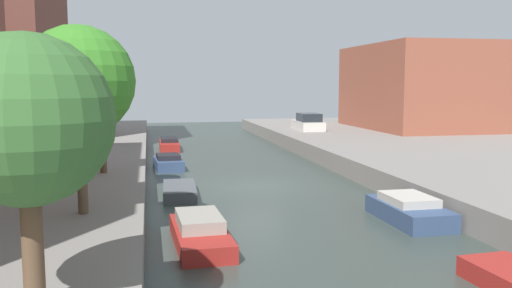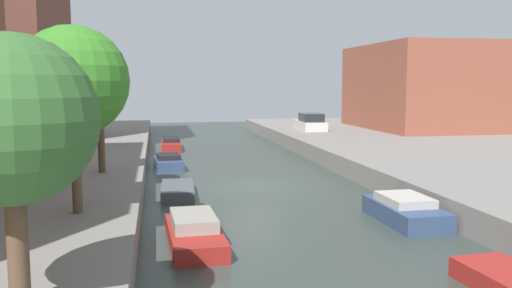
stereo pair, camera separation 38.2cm
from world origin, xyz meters
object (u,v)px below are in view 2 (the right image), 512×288
(moored_boat_right_2, at_px, (405,211))
(moored_boat_left_3, at_px, (177,190))
(street_tree_0, at_px, (11,121))
(parked_car, at_px, (310,123))
(low_block_right, at_px, (425,87))
(moored_boat_left_4, at_px, (169,162))
(street_tree_1, at_px, (73,82))
(moored_boat_left_5, at_px, (171,144))
(street_tree_2, at_px, (99,87))
(moored_boat_left_2, at_px, (194,232))

(moored_boat_right_2, bearing_deg, moored_boat_left_3, 142.20)
(street_tree_0, relative_size, parked_car, 1.04)
(low_block_right, xyz_separation_m, parked_car, (-9.99, 0.15, -2.93))
(moored_boat_left_4, distance_m, moored_boat_right_2, 15.32)
(parked_car, xyz_separation_m, moored_boat_left_3, (-11.59, -19.16, -1.34))
(moored_boat_left_4, relative_size, moored_boat_right_2, 0.85)
(street_tree_1, bearing_deg, moored_boat_left_3, 64.60)
(moored_boat_left_5, bearing_deg, street_tree_2, -102.11)
(street_tree_0, xyz_separation_m, moored_boat_left_3, (3.15, 13.40, -3.94))
(street_tree_2, bearing_deg, moored_boat_left_5, 77.89)
(moored_boat_left_3, distance_m, moored_boat_left_4, 7.33)
(low_block_right, height_order, street_tree_0, low_block_right)
(street_tree_1, relative_size, moored_boat_left_4, 1.75)
(parked_car, height_order, moored_boat_right_2, parked_car)
(moored_boat_left_5, relative_size, moored_boat_right_2, 1.15)
(street_tree_0, xyz_separation_m, street_tree_1, (0.00, 6.78, 0.66))
(street_tree_1, distance_m, moored_boat_left_3, 8.65)
(street_tree_0, height_order, moored_boat_right_2, street_tree_0)
(parked_car, bearing_deg, street_tree_2, -128.50)
(low_block_right, bearing_deg, moored_boat_right_2, -119.38)
(parked_car, relative_size, moored_boat_left_4, 1.42)
(street_tree_0, distance_m, moored_boat_left_3, 14.32)
(moored_boat_left_3, xyz_separation_m, moored_boat_left_5, (0.20, 16.21, 0.15))
(moored_boat_right_2, bearing_deg, low_block_right, 60.62)
(street_tree_2, xyz_separation_m, moored_boat_right_2, (10.72, -6.51, -4.21))
(parked_car, bearing_deg, moored_boat_left_5, -165.46)
(moored_boat_left_3, bearing_deg, street_tree_1, -115.40)
(moored_boat_left_5, bearing_deg, moored_boat_left_4, -92.53)
(street_tree_0, distance_m, moored_boat_right_2, 13.63)
(moored_boat_left_5, bearing_deg, moored_boat_left_3, -90.70)
(low_block_right, bearing_deg, moored_boat_left_5, -172.52)
(street_tree_1, height_order, street_tree_2, street_tree_1)
(street_tree_2, bearing_deg, street_tree_0, -90.00)
(street_tree_2, distance_m, moored_boat_left_4, 8.46)
(low_block_right, xyz_separation_m, moored_boat_left_2, (-21.38, -26.11, -4.13))
(parked_car, xyz_separation_m, moored_boat_right_2, (-4.02, -25.04, -1.17))
(moored_boat_left_2, bearing_deg, street_tree_1, 172.00)
(low_block_right, xyz_separation_m, moored_boat_left_5, (-21.39, -2.81, -4.13))
(street_tree_0, distance_m, street_tree_2, 14.05)
(street_tree_1, bearing_deg, low_block_right, 46.04)
(street_tree_0, xyz_separation_m, moored_boat_left_4, (2.95, 20.73, -3.80))
(street_tree_0, relative_size, moored_boat_right_2, 1.26)
(moored_boat_left_2, xyz_separation_m, moored_boat_right_2, (7.37, 1.22, 0.03))
(street_tree_0, bearing_deg, moored_boat_left_5, 83.56)
(parked_car, bearing_deg, moored_boat_left_4, -134.89)
(low_block_right, height_order, moored_boat_right_2, low_block_right)
(street_tree_0, relative_size, moored_boat_left_3, 1.38)
(parked_car, bearing_deg, moored_boat_left_2, -113.45)
(street_tree_2, bearing_deg, moored_boat_left_2, -66.58)
(street_tree_0, distance_m, moored_boat_left_5, 30.04)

